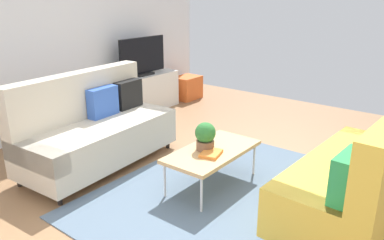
{
  "coord_description": "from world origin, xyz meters",
  "views": [
    {
      "loc": [
        -3.0,
        -2.17,
        1.99
      ],
      "look_at": [
        0.13,
        0.27,
        0.65
      ],
      "focal_mm": 35.46,
      "sensor_mm": 36.0,
      "label": 1
    }
  ],
  "objects_px": {
    "storage_trunk": "(187,88)",
    "couch_green": "(362,176)",
    "tv_console": "(143,93)",
    "bottle_2": "(134,72)",
    "coffee_table": "(212,152)",
    "bottle_0": "(125,74)",
    "table_book_0": "(211,153)",
    "tv": "(143,57)",
    "potted_plant": "(205,136)",
    "bottle_1": "(129,73)",
    "couch_beige": "(96,129)",
    "vase_0": "(114,74)"
  },
  "relations": [
    {
      "from": "potted_plant",
      "to": "bottle_1",
      "type": "xyz_separation_m",
      "value": [
        1.21,
        2.43,
        0.16
      ]
    },
    {
      "from": "tv",
      "to": "tv_console",
      "type": "bearing_deg",
      "value": 90.0
    },
    {
      "from": "table_book_0",
      "to": "bottle_0",
      "type": "xyz_separation_m",
      "value": [
        1.19,
        2.57,
        0.3
      ]
    },
    {
      "from": "couch_beige",
      "to": "tv_console",
      "type": "xyz_separation_m",
      "value": [
        1.9,
        1.11,
        -0.13
      ]
    },
    {
      "from": "couch_beige",
      "to": "bottle_0",
      "type": "bearing_deg",
      "value": -147.63
    },
    {
      "from": "table_book_0",
      "to": "bottle_1",
      "type": "relative_size",
      "value": 1.35
    },
    {
      "from": "couch_green",
      "to": "tv_console",
      "type": "distance_m",
      "value": 4.14
    },
    {
      "from": "coffee_table",
      "to": "bottle_1",
      "type": "bearing_deg",
      "value": 64.88
    },
    {
      "from": "table_book_0",
      "to": "vase_0",
      "type": "height_order",
      "value": "vase_0"
    },
    {
      "from": "tv",
      "to": "bottle_1",
      "type": "distance_m",
      "value": 0.41
    },
    {
      "from": "potted_plant",
      "to": "tv_console",
      "type": "bearing_deg",
      "value": 57.86
    },
    {
      "from": "bottle_2",
      "to": "bottle_1",
      "type": "bearing_deg",
      "value": 180.0
    },
    {
      "from": "tv",
      "to": "table_book_0",
      "type": "bearing_deg",
      "value": -122.28
    },
    {
      "from": "table_book_0",
      "to": "bottle_0",
      "type": "distance_m",
      "value": 2.85
    },
    {
      "from": "bottle_1",
      "to": "tv_console",
      "type": "bearing_deg",
      "value": 6.68
    },
    {
      "from": "tv_console",
      "to": "couch_green",
      "type": "bearing_deg",
      "value": -107.25
    },
    {
      "from": "tv",
      "to": "potted_plant",
      "type": "xyz_separation_m",
      "value": [
        -1.55,
        -2.45,
        -0.38
      ]
    },
    {
      "from": "bottle_1",
      "to": "tv",
      "type": "bearing_deg",
      "value": 3.35
    },
    {
      "from": "tv_console",
      "to": "tv",
      "type": "relative_size",
      "value": 1.4
    },
    {
      "from": "tv",
      "to": "bottle_1",
      "type": "height_order",
      "value": "tv"
    },
    {
      "from": "couch_green",
      "to": "tv",
      "type": "xyz_separation_m",
      "value": [
        1.23,
        3.94,
        0.51
      ]
    },
    {
      "from": "bottle_1",
      "to": "potted_plant",
      "type": "bearing_deg",
      "value": -116.48
    },
    {
      "from": "tv",
      "to": "storage_trunk",
      "type": "xyz_separation_m",
      "value": [
        1.1,
        -0.08,
        -0.73
      ]
    },
    {
      "from": "coffee_table",
      "to": "tv",
      "type": "relative_size",
      "value": 1.1
    },
    {
      "from": "coffee_table",
      "to": "couch_green",
      "type": "bearing_deg",
      "value": -78.7
    },
    {
      "from": "potted_plant",
      "to": "storage_trunk",
      "type": "bearing_deg",
      "value": 41.81
    },
    {
      "from": "storage_trunk",
      "to": "couch_green",
      "type": "bearing_deg",
      "value": -121.13
    },
    {
      "from": "table_book_0",
      "to": "bottle_2",
      "type": "xyz_separation_m",
      "value": [
        1.4,
        2.57,
        0.3
      ]
    },
    {
      "from": "tv_console",
      "to": "bottle_0",
      "type": "bearing_deg",
      "value": -174.8
    },
    {
      "from": "coffee_table",
      "to": "tv_console",
      "type": "distance_m",
      "value": 2.95
    },
    {
      "from": "storage_trunk",
      "to": "bottle_1",
      "type": "distance_m",
      "value": 1.53
    },
    {
      "from": "couch_beige",
      "to": "storage_trunk",
      "type": "bearing_deg",
      "value": -165.29
    },
    {
      "from": "storage_trunk",
      "to": "potted_plant",
      "type": "xyz_separation_m",
      "value": [
        -2.65,
        -2.37,
        0.35
      ]
    },
    {
      "from": "coffee_table",
      "to": "bottle_0",
      "type": "relative_size",
      "value": 5.91
    },
    {
      "from": "couch_green",
      "to": "table_book_0",
      "type": "height_order",
      "value": "couch_green"
    },
    {
      "from": "coffee_table",
      "to": "tv",
      "type": "bearing_deg",
      "value": 59.0
    },
    {
      "from": "storage_trunk",
      "to": "bottle_2",
      "type": "height_order",
      "value": "bottle_2"
    },
    {
      "from": "storage_trunk",
      "to": "bottle_1",
      "type": "relative_size",
      "value": 2.92
    },
    {
      "from": "coffee_table",
      "to": "table_book_0",
      "type": "relative_size",
      "value": 4.58
    },
    {
      "from": "bottle_0",
      "to": "tv_console",
      "type": "bearing_deg",
      "value": 5.2
    },
    {
      "from": "potted_plant",
      "to": "vase_0",
      "type": "relative_size",
      "value": 1.52
    },
    {
      "from": "tv",
      "to": "bottle_1",
      "type": "bearing_deg",
      "value": -176.65
    },
    {
      "from": "storage_trunk",
      "to": "bottle_0",
      "type": "bearing_deg",
      "value": 177.77
    },
    {
      "from": "couch_beige",
      "to": "potted_plant",
      "type": "height_order",
      "value": "couch_beige"
    },
    {
      "from": "tv",
      "to": "potted_plant",
      "type": "bearing_deg",
      "value": -122.35
    },
    {
      "from": "bottle_1",
      "to": "bottle_2",
      "type": "relative_size",
      "value": 0.92
    },
    {
      "from": "couch_beige",
      "to": "bottle_1",
      "type": "height_order",
      "value": "couch_beige"
    },
    {
      "from": "tv_console",
      "to": "bottle_2",
      "type": "xyz_separation_m",
      "value": [
        -0.23,
        -0.04,
        0.42
      ]
    },
    {
      "from": "tv_console",
      "to": "bottle_1",
      "type": "bearing_deg",
      "value": -173.32
    },
    {
      "from": "vase_0",
      "to": "bottle_2",
      "type": "height_order",
      "value": "vase_0"
    }
  ]
}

